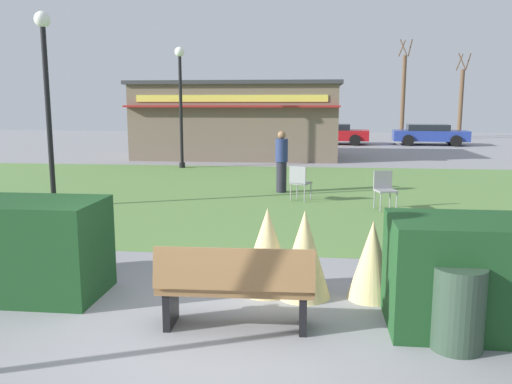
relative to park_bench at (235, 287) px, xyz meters
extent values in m
plane|color=gray|center=(-0.29, -0.19, -0.48)|extent=(80.00, 80.00, 0.00)
cube|color=#5B8442|center=(-0.29, 8.82, -0.48)|extent=(36.00, 12.00, 0.01)
cube|color=olive|center=(0.00, 0.07, -0.03)|extent=(1.71, 0.53, 0.06)
cube|color=olive|center=(0.00, -0.15, 0.25)|extent=(1.70, 0.18, 0.44)
cube|color=black|center=(-0.73, 0.04, -0.26)|extent=(0.09, 0.44, 0.45)
cube|color=black|center=(0.73, 0.09, -0.26)|extent=(0.09, 0.44, 0.45)
cube|color=olive|center=(-0.81, 0.04, 0.09)|extent=(0.07, 0.44, 0.06)
cube|color=olive|center=(0.81, 0.09, 0.09)|extent=(0.07, 0.44, 0.06)
cube|color=#19421E|center=(-3.05, 0.76, 0.14)|extent=(2.41, 1.10, 1.23)
cube|color=#19421E|center=(2.90, 0.32, 0.13)|extent=(2.49, 1.10, 1.21)
cone|color=#D1BC7F|center=(0.24, 1.21, 0.07)|extent=(0.73, 0.73, 1.11)
cone|color=#D1BC7F|center=(0.72, 1.08, 0.08)|extent=(0.68, 0.68, 1.12)
cone|color=#D1BC7F|center=(1.56, 1.11, 0.02)|extent=(0.60, 0.60, 1.00)
cylinder|color=black|center=(-5.29, 6.30, -0.38)|extent=(0.22, 0.22, 0.20)
cylinder|color=black|center=(-5.29, 6.30, 1.58)|extent=(0.12, 0.12, 4.13)
sphere|color=white|center=(-5.29, 6.30, 3.80)|extent=(0.36, 0.36, 0.36)
cylinder|color=black|center=(-4.16, 14.11, -0.38)|extent=(0.22, 0.22, 0.20)
cylinder|color=black|center=(-4.16, 14.11, 1.58)|extent=(0.12, 0.12, 4.13)
sphere|color=white|center=(-4.16, 14.11, 3.80)|extent=(0.36, 0.36, 0.36)
cylinder|color=#2D4233|center=(2.27, -0.20, -0.06)|extent=(0.52, 0.52, 0.85)
cube|color=#6B5B4C|center=(-2.61, 18.45, 1.11)|extent=(8.78, 4.57, 3.19)
cube|color=#333338|center=(-2.61, 18.45, 2.79)|extent=(9.08, 4.87, 0.16)
cube|color=maroon|center=(-2.61, 15.99, 1.82)|extent=(8.88, 0.36, 0.08)
cube|color=#D8CC4C|center=(-2.61, 16.15, 2.13)|extent=(7.90, 0.04, 0.28)
cube|color=gray|center=(2.47, 6.80, -0.03)|extent=(0.54, 0.54, 0.04)
cube|color=gray|center=(2.42, 7.00, 0.19)|extent=(0.44, 0.15, 0.44)
cylinder|color=gray|center=(2.33, 6.57, -0.26)|extent=(0.03, 0.03, 0.45)
cylinder|color=gray|center=(2.70, 6.67, -0.26)|extent=(0.03, 0.03, 0.45)
cylinder|color=gray|center=(2.24, 6.94, -0.26)|extent=(0.03, 0.03, 0.45)
cylinder|color=gray|center=(2.60, 7.04, -0.26)|extent=(0.03, 0.03, 0.45)
cube|color=gray|center=(0.50, 7.78, -0.03)|extent=(0.58, 0.58, 0.04)
cube|color=gray|center=(0.42, 7.60, 0.19)|extent=(0.42, 0.21, 0.44)
cylinder|color=gray|center=(0.75, 7.88, -0.26)|extent=(0.03, 0.03, 0.45)
cylinder|color=gray|center=(0.40, 8.03, -0.26)|extent=(0.03, 0.03, 0.45)
cylinder|color=gray|center=(0.60, 7.53, -0.26)|extent=(0.03, 0.03, 0.45)
cylinder|color=gray|center=(0.25, 7.68, -0.26)|extent=(0.03, 0.03, 0.45)
cylinder|color=#23232D|center=(-0.06, 8.95, -0.06)|extent=(0.28, 0.28, 0.85)
cylinder|color=navy|center=(-0.06, 8.95, 0.68)|extent=(0.34, 0.34, 0.62)
sphere|color=#8C6647|center=(-0.06, 8.95, 1.10)|extent=(0.22, 0.22, 0.22)
cube|color=black|center=(-3.45, 26.39, 0.07)|extent=(4.31, 2.08, 0.60)
cube|color=black|center=(-3.60, 26.38, 0.50)|extent=(2.41, 1.74, 0.44)
cylinder|color=black|center=(-2.21, 27.39, -0.16)|extent=(0.65, 0.26, 0.64)
cylinder|color=black|center=(-2.09, 25.56, -0.16)|extent=(0.65, 0.26, 0.64)
cylinder|color=black|center=(-4.81, 27.22, -0.16)|extent=(0.65, 0.26, 0.64)
cylinder|color=black|center=(-4.68, 25.38, -0.16)|extent=(0.65, 0.26, 0.64)
cube|color=maroon|center=(1.90, 26.39, 0.07)|extent=(4.32, 2.09, 0.60)
cube|color=black|center=(1.75, 26.40, 0.50)|extent=(2.42, 1.74, 0.44)
cylinder|color=black|center=(3.26, 27.21, -0.16)|extent=(0.65, 0.26, 0.64)
cylinder|color=black|center=(3.14, 25.38, -0.16)|extent=(0.65, 0.26, 0.64)
cylinder|color=black|center=(0.67, 27.40, -0.16)|extent=(0.65, 0.26, 0.64)
cylinder|color=black|center=(0.54, 25.56, -0.16)|extent=(0.65, 0.26, 0.64)
cube|color=navy|center=(7.52, 26.39, 0.07)|extent=(4.32, 2.10, 0.60)
cube|color=black|center=(7.37, 26.40, 0.50)|extent=(2.42, 1.75, 0.44)
cylinder|color=black|center=(8.89, 27.21, -0.16)|extent=(0.65, 0.27, 0.64)
cylinder|color=black|center=(8.75, 25.37, -0.16)|extent=(0.65, 0.27, 0.64)
cylinder|color=black|center=(6.29, 27.40, -0.16)|extent=(0.65, 0.27, 0.64)
cylinder|color=black|center=(6.16, 25.57, -0.16)|extent=(0.65, 0.27, 0.64)
cylinder|color=brown|center=(10.74, 32.50, 1.86)|extent=(0.28, 0.28, 4.67)
cylinder|color=brown|center=(11.08, 32.61, 4.69)|extent=(0.25, 0.58, 1.12)
cylinder|color=brown|center=(10.57, 32.81, 4.69)|extent=(0.54, 0.36, 1.12)
cylinder|color=brown|center=(10.57, 32.20, 4.69)|extent=(0.54, 0.35, 1.12)
cylinder|color=brown|center=(6.89, 32.67, 2.34)|extent=(0.28, 0.28, 5.65)
cylinder|color=brown|center=(7.23, 32.77, 5.67)|extent=(0.25, 0.58, 1.12)
cylinder|color=brown|center=(6.71, 32.97, 5.67)|extent=(0.54, 0.36, 1.12)
cylinder|color=brown|center=(6.72, 32.36, 5.67)|extent=(0.54, 0.35, 1.12)
camera|label=1|loc=(0.82, -5.36, 1.96)|focal=36.97mm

